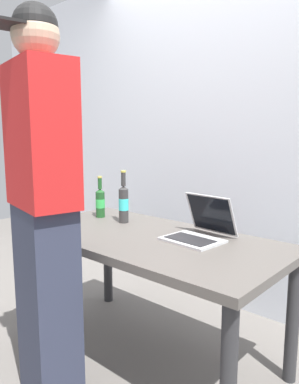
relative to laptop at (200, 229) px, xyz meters
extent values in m
plane|color=slate|center=(-0.25, -0.15, -0.78)|extent=(8.00, 8.00, 0.00)
cube|color=#56514C|center=(-0.25, -0.15, -0.08)|extent=(1.54, 0.78, 0.04)
cylinder|color=#2D2D30|center=(-0.96, -0.47, -0.44)|extent=(0.07, 0.07, 0.68)
cylinder|color=#2D2D30|center=(0.46, -0.47, -0.44)|extent=(0.07, 0.07, 0.68)
cylinder|color=#2D2D30|center=(-0.96, 0.18, -0.44)|extent=(0.07, 0.07, 0.68)
cylinder|color=#2D2D30|center=(0.46, 0.18, -0.44)|extent=(0.07, 0.07, 0.68)
cube|color=#B7BABC|center=(-0.01, -0.06, -0.05)|extent=(0.32, 0.25, 0.01)
cube|color=#232326|center=(-0.01, -0.08, -0.04)|extent=(0.26, 0.16, 0.00)
cube|color=#B7BABC|center=(0.01, 0.10, 0.07)|extent=(0.31, 0.12, 0.22)
cube|color=black|center=(0.01, 0.09, 0.07)|extent=(0.28, 0.11, 0.20)
cylinder|color=#333333|center=(-0.58, -0.01, 0.05)|extent=(0.06, 0.06, 0.22)
cone|color=#333333|center=(-0.58, -0.01, 0.17)|extent=(0.06, 0.06, 0.02)
cylinder|color=#333333|center=(-0.58, -0.01, 0.23)|extent=(0.03, 0.03, 0.09)
cylinder|color=#BFB74C|center=(-0.58, -0.01, 0.28)|extent=(0.03, 0.03, 0.01)
cylinder|color=#37D4CE|center=(-0.58, -0.01, 0.06)|extent=(0.06, 0.06, 0.08)
cylinder|color=#1E5123|center=(-0.81, -0.01, 0.03)|extent=(0.06, 0.06, 0.17)
cone|color=#1E5123|center=(-0.81, -0.01, 0.13)|extent=(0.06, 0.06, 0.02)
cylinder|color=#1E5123|center=(-0.81, -0.01, 0.18)|extent=(0.03, 0.03, 0.07)
cylinder|color=#BFB74C|center=(-0.81, -0.01, 0.22)|extent=(0.03, 0.03, 0.01)
cylinder|color=green|center=(-0.81, -0.01, 0.04)|extent=(0.06, 0.06, 0.06)
cube|color=#2D3347|center=(-0.37, -0.72, -0.30)|extent=(0.38, 0.28, 0.96)
cube|color=red|center=(-0.37, -0.72, 0.50)|extent=(0.44, 0.30, 0.63)
sphere|color=tan|center=(-0.37, -0.72, 0.93)|extent=(0.21, 0.21, 0.21)
sphere|color=black|center=(-0.37, -0.72, 0.96)|extent=(0.19, 0.19, 0.19)
cube|color=black|center=(-0.40, -0.84, 0.95)|extent=(0.18, 0.15, 0.01)
cube|color=silver|center=(-0.25, 0.79, 0.52)|extent=(6.00, 0.10, 2.60)
camera|label=1|loc=(1.09, -1.64, 0.51)|focal=34.53mm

